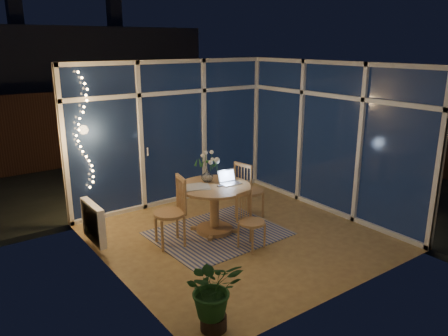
{
  "coord_description": "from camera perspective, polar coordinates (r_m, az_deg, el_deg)",
  "views": [
    {
      "loc": [
        -3.81,
        -4.89,
        2.88
      ],
      "look_at": [
        -0.1,
        0.25,
        1.05
      ],
      "focal_mm": 35.0,
      "sensor_mm": 36.0,
      "label": 1
    }
  ],
  "objects": [
    {
      "name": "garden_patio",
      "position": [
        11.18,
        -11.85,
        0.49
      ],
      "size": [
        12.0,
        6.0,
        0.1
      ],
      "primitive_type": "cube",
      "color": "black",
      "rests_on": "ground"
    },
    {
      "name": "floor",
      "position": [
        6.84,
        1.9,
        -8.86
      ],
      "size": [
        4.0,
        4.0,
        0.0
      ],
      "primitive_type": "plane",
      "color": "olive",
      "rests_on": "ground"
    },
    {
      "name": "laptop",
      "position": [
        6.74,
        0.83,
        -1.19
      ],
      "size": [
        0.32,
        0.28,
        0.22
      ],
      "primitive_type": null,
      "rotation": [
        0.0,
        0.0,
        -0.07
      ],
      "color": "#BCBCC1",
      "rests_on": "dining_table"
    },
    {
      "name": "garden_shrubs",
      "position": [
        9.15,
        -15.3,
        0.09
      ],
      "size": [
        0.9,
        0.9,
        0.9
      ],
      "primitive_type": "sphere",
      "color": "black",
      "rests_on": "ground"
    },
    {
      "name": "phone",
      "position": [
        6.68,
        -0.45,
        -2.32
      ],
      "size": [
        0.11,
        0.06,
        0.01
      ],
      "primitive_type": "cube",
      "rotation": [
        0.0,
        0.0,
        0.04
      ],
      "color": "black",
      "rests_on": "dining_table"
    },
    {
      "name": "neighbour_roof",
      "position": [
        14.02,
        -19.22,
        12.44
      ],
      "size": [
        7.0,
        3.0,
        2.2
      ],
      "primitive_type": "cube",
      "color": "#303339",
      "rests_on": "ground"
    },
    {
      "name": "bowl",
      "position": [
        6.98,
        0.44,
        -1.36
      ],
      "size": [
        0.16,
        0.16,
        0.04
      ],
      "primitive_type": "imported",
      "rotation": [
        0.0,
        0.0,
        0.04
      ],
      "color": "silver",
      "rests_on": "dining_table"
    },
    {
      "name": "wall_front",
      "position": [
        5.04,
        16.1,
        -2.89
      ],
      "size": [
        4.0,
        0.04,
        2.6
      ],
      "primitive_type": "cube",
      "color": "silver",
      "rests_on": "floor"
    },
    {
      "name": "window_wall_right",
      "position": [
        7.73,
        13.6,
        3.82
      ],
      "size": [
        0.1,
        4.0,
        2.6
      ],
      "primitive_type": "cube",
      "color": "white",
      "rests_on": "floor"
    },
    {
      "name": "window_wall_back",
      "position": [
        8.0,
        -6.65,
        4.57
      ],
      "size": [
        4.0,
        0.1,
        2.6
      ],
      "primitive_type": "cube",
      "color": "white",
      "rests_on": "floor"
    },
    {
      "name": "chair_front",
      "position": [
        6.3,
        3.65,
        -6.92
      ],
      "size": [
        0.46,
        0.46,
        0.85
      ],
      "primitive_type": "cube",
      "rotation": [
        0.0,
        0.0,
        0.18
      ],
      "color": "olive",
      "rests_on": "floor"
    },
    {
      "name": "radiator",
      "position": [
        6.57,
        -16.7,
        -6.83
      ],
      "size": [
        0.1,
        0.7,
        0.58
      ],
      "primitive_type": "cube",
      "color": "white",
      "rests_on": "wall_left"
    },
    {
      "name": "wall_right",
      "position": [
        7.76,
        13.8,
        3.85
      ],
      "size": [
        0.04,
        4.0,
        2.6
      ],
      "primitive_type": "cube",
      "color": "silver",
      "rests_on": "floor"
    },
    {
      "name": "garden_fence",
      "position": [
        11.24,
        -15.52,
        5.35
      ],
      "size": [
        11.0,
        0.08,
        1.8
      ],
      "primitive_type": "cube",
      "color": "#392014",
      "rests_on": "ground"
    },
    {
      "name": "dining_table",
      "position": [
        6.84,
        -1.27,
        -5.35
      ],
      "size": [
        1.17,
        1.17,
        0.77
      ],
      "primitive_type": "cylinder",
      "rotation": [
        0.0,
        0.0,
        0.04
      ],
      "color": "olive",
      "rests_on": "floor"
    },
    {
      "name": "newspapers",
      "position": [
        6.62,
        -3.86,
        -2.5
      ],
      "size": [
        0.48,
        0.4,
        0.01
      ],
      "primitive_type": "cube",
      "rotation": [
        0.0,
        0.0,
        -0.19
      ],
      "color": "#B9B8B0",
      "rests_on": "dining_table"
    },
    {
      "name": "fairy_lights",
      "position": [
        7.24,
        -17.88,
        4.5
      ],
      "size": [
        0.24,
        0.1,
        1.85
      ],
      "primitive_type": null,
      "color": "#F3B061",
      "rests_on": "window_wall_back"
    },
    {
      "name": "wall_back",
      "position": [
        8.03,
        -6.79,
        4.61
      ],
      "size": [
        4.0,
        0.04,
        2.6
      ],
      "primitive_type": "cube",
      "color": "silver",
      "rests_on": "floor"
    },
    {
      "name": "chair_right",
      "position": [
        7.31,
        3.39,
        -2.86
      ],
      "size": [
        0.55,
        0.55,
        1.02
      ],
      "primitive_type": "cube",
      "rotation": [
        0.0,
        0.0,
        1.76
      ],
      "color": "olive",
      "rests_on": "floor"
    },
    {
      "name": "chair_left",
      "position": [
        6.39,
        -7.15,
        -5.68
      ],
      "size": [
        0.57,
        0.57,
        1.05
      ],
      "primitive_type": "cube",
      "rotation": [
        0.0,
        0.0,
        -1.77
      ],
      "color": "olive",
      "rests_on": "floor"
    },
    {
      "name": "flower_vase",
      "position": [
        6.86,
        -2.21,
        -0.95
      ],
      "size": [
        0.21,
        0.21,
        0.21
      ],
      "primitive_type": "imported",
      "rotation": [
        0.0,
        0.0,
        0.04
      ],
      "color": "silver",
      "rests_on": "dining_table"
    },
    {
      "name": "potted_plant",
      "position": [
        4.65,
        -1.4,
        -16.47
      ],
      "size": [
        0.67,
        0.62,
        0.76
      ],
      "primitive_type": "imported",
      "rotation": [
        0.0,
        0.0,
        -0.35
      ],
      "color": "#19471D",
      "rests_on": "floor"
    },
    {
      "name": "ceiling",
      "position": [
        6.21,
        2.13,
        13.47
      ],
      "size": [
        4.0,
        4.0,
        0.0
      ],
      "primitive_type": "plane",
      "color": "white",
      "rests_on": "wall_back"
    },
    {
      "name": "rug",
      "position": [
        6.91,
        -0.78,
        -8.52
      ],
      "size": [
        1.99,
        1.62,
        0.01
      ],
      "primitive_type": "cube",
      "rotation": [
        0.0,
        0.0,
        0.04
      ],
      "color": "#C0B49C",
      "rests_on": "floor"
    },
    {
      "name": "wall_left",
      "position": [
        5.45,
        -14.86,
        -1.35
      ],
      "size": [
        0.04,
        4.0,
        2.6
      ],
      "primitive_type": "cube",
      "color": "silver",
      "rests_on": "floor"
    }
  ]
}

